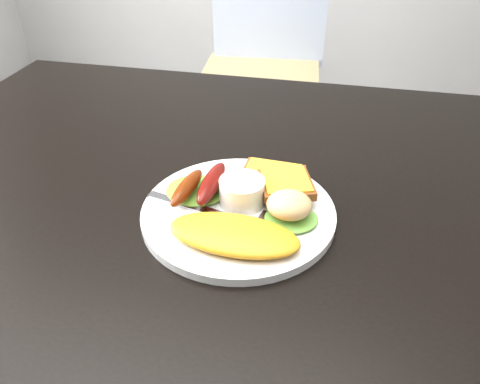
% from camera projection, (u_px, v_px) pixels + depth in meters
% --- Properties ---
extents(dining_table, '(1.20, 0.80, 0.04)m').
position_uv_depth(dining_table, '(254.00, 193.00, 0.70)').
color(dining_table, black).
rests_on(dining_table, ground).
extents(dining_chair, '(0.48, 0.48, 0.05)m').
position_uv_depth(dining_chair, '(259.00, 81.00, 1.78)').
color(dining_chair, tan).
rests_on(dining_chair, ground).
extents(person, '(0.58, 0.50, 1.36)m').
position_uv_depth(person, '(236.00, 96.00, 1.11)').
color(person, '#2A4D84').
rests_on(person, ground).
extents(plate, '(0.25, 0.25, 0.01)m').
position_uv_depth(plate, '(238.00, 212.00, 0.61)').
color(plate, white).
rests_on(plate, dining_table).
extents(lettuce_left, '(0.09, 0.08, 0.01)m').
position_uv_depth(lettuce_left, '(197.00, 190.00, 0.64)').
color(lettuce_left, '#358425').
rests_on(lettuce_left, plate).
extents(lettuce_right, '(0.08, 0.07, 0.01)m').
position_uv_depth(lettuce_right, '(291.00, 218.00, 0.59)').
color(lettuce_right, '#6A9D38').
rests_on(lettuce_right, plate).
extents(omelette, '(0.16, 0.08, 0.02)m').
position_uv_depth(omelette, '(234.00, 235.00, 0.55)').
color(omelette, yellow).
rests_on(omelette, plate).
extents(sausage_a, '(0.03, 0.09, 0.02)m').
position_uv_depth(sausage_a, '(187.00, 187.00, 0.61)').
color(sausage_a, '#6F3103').
rests_on(sausage_a, lettuce_left).
extents(sausage_b, '(0.03, 0.10, 0.02)m').
position_uv_depth(sausage_b, '(212.00, 183.00, 0.62)').
color(sausage_b, maroon).
rests_on(sausage_b, lettuce_left).
extents(ramekin, '(0.07, 0.07, 0.03)m').
position_uv_depth(ramekin, '(242.00, 192.00, 0.61)').
color(ramekin, white).
rests_on(ramekin, plate).
extents(toast_a, '(0.09, 0.09, 0.01)m').
position_uv_depth(toast_a, '(270.00, 181.00, 0.65)').
color(toast_a, brown).
rests_on(toast_a, plate).
extents(toast_b, '(0.09, 0.09, 0.01)m').
position_uv_depth(toast_b, '(286.00, 185.00, 0.62)').
color(toast_b, brown).
rests_on(toast_b, toast_a).
extents(potato_salad, '(0.06, 0.06, 0.03)m').
position_uv_depth(potato_salad, '(289.00, 205.00, 0.58)').
color(potato_salad, beige).
rests_on(potato_salad, lettuce_right).
extents(fork, '(0.16, 0.05, 0.00)m').
position_uv_depth(fork, '(200.00, 209.00, 0.61)').
color(fork, '#ADAFB7').
rests_on(fork, plate).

